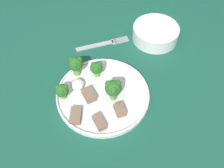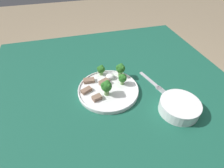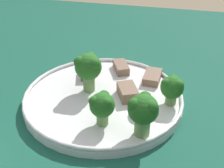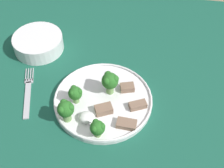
% 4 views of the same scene
% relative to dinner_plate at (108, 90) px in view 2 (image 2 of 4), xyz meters
% --- Properties ---
extents(ground_plane, '(8.00, 8.00, 0.00)m').
position_rel_dinner_plate_xyz_m(ground_plane, '(-0.03, -0.02, -0.76)').
color(ground_plane, '#9E896B').
extents(table, '(1.12, 1.10, 0.75)m').
position_rel_dinner_plate_xyz_m(table, '(-0.03, -0.02, -0.11)').
color(table, '#195642').
rests_on(table, ground_plane).
extents(dinner_plate, '(0.26, 0.26, 0.02)m').
position_rel_dinner_plate_xyz_m(dinner_plate, '(0.00, 0.00, 0.00)').
color(dinner_plate, white).
rests_on(dinner_plate, table).
extents(fork, '(0.07, 0.18, 0.00)m').
position_rel_dinner_plate_xyz_m(fork, '(-0.21, 0.00, -0.01)').
color(fork, '#B2B2B7').
rests_on(fork, table).
extents(cream_bowl, '(0.15, 0.15, 0.05)m').
position_rel_dinner_plate_xyz_m(cream_bowl, '(-0.23, 0.18, 0.01)').
color(cream_bowl, white).
rests_on(cream_bowl, table).
extents(broccoli_floret_near_rim_left, '(0.04, 0.04, 0.06)m').
position_rel_dinner_plate_xyz_m(broccoli_floret_near_rim_left, '(-0.08, -0.08, 0.04)').
color(broccoli_floret_near_rim_left, '#709E56').
rests_on(broccoli_floret_near_rim_left, dinner_plate).
extents(broccoli_floret_center_left, '(0.04, 0.04, 0.05)m').
position_rel_dinner_plate_xyz_m(broccoli_floret_center_left, '(-0.07, -0.02, 0.04)').
color(broccoli_floret_center_left, '#709E56').
rests_on(broccoli_floret_center_left, dinner_plate).
extents(broccoli_floret_back_left, '(0.04, 0.04, 0.05)m').
position_rel_dinner_plate_xyz_m(broccoli_floret_back_left, '(0.01, -0.11, 0.03)').
color(broccoli_floret_back_left, '#709E56').
rests_on(broccoli_floret_back_left, dinner_plate).
extents(broccoli_floret_front_left, '(0.05, 0.04, 0.07)m').
position_rel_dinner_plate_xyz_m(broccoli_floret_front_left, '(0.01, 0.03, 0.05)').
color(broccoli_floret_front_left, '#709E56').
rests_on(broccoli_floret_front_left, dinner_plate).
extents(meat_slice_front_slice, '(0.05, 0.04, 0.01)m').
position_rel_dinner_plate_xyz_m(meat_slice_front_slice, '(0.09, -0.01, 0.01)').
color(meat_slice_front_slice, '#846651').
rests_on(meat_slice_front_slice, dinner_plate).
extents(meat_slice_middle_slice, '(0.05, 0.03, 0.01)m').
position_rel_dinner_plate_xyz_m(meat_slice_middle_slice, '(0.07, -0.07, 0.01)').
color(meat_slice_middle_slice, '#846651').
rests_on(meat_slice_middle_slice, dinner_plate).
extents(meat_slice_rear_slice, '(0.04, 0.03, 0.02)m').
position_rel_dinner_plate_xyz_m(meat_slice_rear_slice, '(0.06, 0.04, 0.01)').
color(meat_slice_rear_slice, '#846651').
rests_on(meat_slice_rear_slice, dinner_plate).
extents(meat_slice_edge_slice, '(0.05, 0.04, 0.02)m').
position_rel_dinner_plate_xyz_m(meat_slice_edge_slice, '(0.01, -0.04, 0.01)').
color(meat_slice_edge_slice, '#846651').
rests_on(meat_slice_edge_slice, dinner_plate).
extents(sauce_dollop, '(0.04, 0.04, 0.02)m').
position_rel_dinner_plate_xyz_m(sauce_dollop, '(-0.02, -0.07, 0.01)').
color(sauce_dollop, white).
rests_on(sauce_dollop, dinner_plate).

